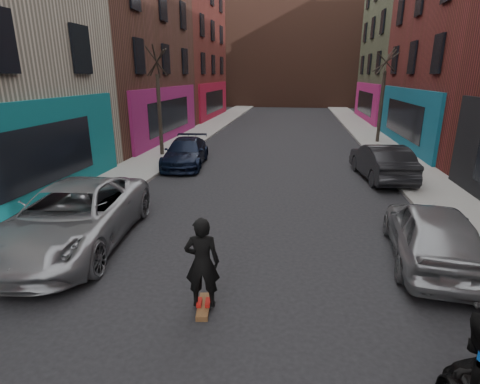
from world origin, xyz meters
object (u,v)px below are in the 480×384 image
(parked_left_far, at_px, (73,216))
(skateboard, at_px, (204,307))
(tree_left_far, at_px, (158,93))
(parked_right_end, at_px, (381,162))
(tree_right_far, at_px, (383,87))
(parked_left_end, at_px, (186,153))
(skateboarder, at_px, (202,263))
(parked_right_far, at_px, (432,233))

(parked_left_far, xyz_separation_m, skateboard, (3.98, -2.27, -0.75))
(parked_left_far, height_order, skateboard, parked_left_far)
(tree_left_far, xyz_separation_m, parked_right_end, (10.80, -3.00, -2.63))
(tree_right_far, bearing_deg, skateboard, -109.55)
(skateboard, bearing_deg, parked_left_end, 99.74)
(tree_right_far, xyz_separation_m, parked_left_end, (-10.50, -7.90, -2.87))
(tree_left_far, bearing_deg, parked_left_far, -81.69)
(parked_left_far, bearing_deg, tree_left_far, 91.85)
(skateboard, bearing_deg, parked_left_far, 142.09)
(parked_left_far, relative_size, skateboarder, 3.24)
(skateboarder, bearing_deg, tree_right_far, -117.79)
(parked_right_end, xyz_separation_m, skateboard, (-5.22, -10.22, -0.70))
(tree_left_far, distance_m, parked_left_end, 3.83)
(parked_left_end, xyz_separation_m, skateboarder, (3.67, -11.32, 0.33))
(parked_left_far, distance_m, parked_left_end, 9.06)
(tree_left_far, relative_size, parked_left_end, 1.44)
(tree_right_far, bearing_deg, parked_left_far, -122.50)
(tree_left_far, bearing_deg, parked_right_end, -15.51)
(parked_right_end, bearing_deg, skateboard, 56.31)
(parked_right_end, bearing_deg, tree_left_far, -22.12)
(tree_left_far, xyz_separation_m, parked_left_far, (1.60, -10.95, -2.58))
(parked_right_far, xyz_separation_m, parked_right_end, (0.38, 7.56, 0.01))
(tree_left_far, relative_size, parked_right_far, 1.50)
(parked_right_far, bearing_deg, parked_left_far, 8.75)
(parked_left_far, height_order, skateboarder, skateboarder)
(tree_right_far, xyz_separation_m, parked_right_end, (-1.60, -9.00, -2.78))
(skateboarder, bearing_deg, parked_right_end, -125.31)
(skateboard, bearing_deg, parked_right_far, 20.53)
(tree_right_far, relative_size, parked_left_end, 1.51)
(tree_right_far, distance_m, skateboarder, 20.55)
(skateboard, height_order, skateboarder, skateboarder)
(tree_right_far, relative_size, skateboarder, 3.85)
(parked_left_far, xyz_separation_m, parked_right_end, (9.20, 7.95, -0.05))
(skateboard, bearing_deg, parked_right_end, 54.69)
(tree_right_far, bearing_deg, parked_right_end, -100.08)
(parked_left_far, height_order, parked_left_end, parked_left_far)
(tree_right_far, distance_m, skateboard, 20.69)
(parked_right_far, bearing_deg, parked_right_end, -86.70)
(parked_right_end, distance_m, skateboard, 11.50)
(tree_left_far, relative_size, parked_right_end, 1.43)
(parked_right_end, bearing_deg, parked_left_end, -13.67)
(tree_right_far, relative_size, parked_left_far, 1.19)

